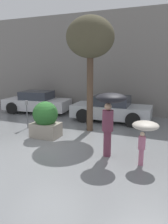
# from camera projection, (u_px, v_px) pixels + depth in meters

# --- Properties ---
(ground_plane) EXTENTS (40.00, 40.00, 0.00)m
(ground_plane) POSITION_uv_depth(u_px,v_px,m) (50.00, 147.00, 7.92)
(ground_plane) COLOR slate
(building_facade) EXTENTS (18.00, 0.30, 6.00)m
(building_facade) POSITION_uv_depth(u_px,v_px,m) (105.00, 64.00, 13.16)
(building_facade) COLOR gray
(building_facade) RESTS_ON ground
(planter_box) EXTENTS (1.14, 1.03, 1.49)m
(planter_box) POSITION_uv_depth(u_px,v_px,m) (46.00, 119.00, 8.94)
(planter_box) COLOR #9E9384
(planter_box) RESTS_ON ground
(person_adult) EXTENTS (0.94, 0.94, 2.09)m
(person_adult) POSITION_uv_depth(u_px,v_px,m) (110.00, 109.00, 6.76)
(person_adult) COLOR brown
(person_adult) RESTS_ON ground
(person_child) EXTENTS (0.77, 0.77, 1.33)m
(person_child) POSITION_uv_depth(u_px,v_px,m) (145.00, 129.00, 6.31)
(person_child) COLOR #B76684
(person_child) RESTS_ON ground
(parked_car_near) EXTENTS (4.16, 2.05, 1.34)m
(parked_car_near) POSITION_uv_depth(u_px,v_px,m) (111.00, 109.00, 11.60)
(parked_car_near) COLOR #B7BCC1
(parked_car_near) RESTS_ON ground
(parked_car_far) EXTENTS (4.19, 2.31, 1.34)m
(parked_car_far) POSITION_uv_depth(u_px,v_px,m) (37.00, 102.00, 13.70)
(parked_car_far) COLOR silver
(parked_car_far) RESTS_ON ground
(street_tree) EXTENTS (2.04, 2.04, 4.94)m
(street_tree) POSITION_uv_depth(u_px,v_px,m) (90.00, 39.00, 9.17)
(street_tree) COLOR brown
(street_tree) RESTS_ON ground
(parking_meter) EXTENTS (0.14, 0.14, 1.32)m
(parking_meter) POSITION_uv_depth(u_px,v_px,m) (27.00, 109.00, 10.13)
(parking_meter) COLOR #595B60
(parking_meter) RESTS_ON ground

